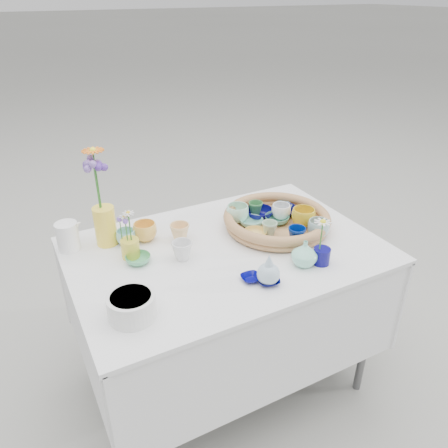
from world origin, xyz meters
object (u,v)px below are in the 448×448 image
wicker_tray (277,220)px  tall_vase_yellow (105,226)px  bud_vase_seafoam (305,253)px  display_table (226,379)px

wicker_tray → tall_vase_yellow: bearing=162.8°
bud_vase_seafoam → wicker_tray: bearing=76.7°
display_table → wicker_tray: size_ratio=2.66×
display_table → tall_vase_yellow: bearing=147.6°
wicker_tray → bud_vase_seafoam: bud_vase_seafoam is taller
wicker_tray → bud_vase_seafoam: 0.31m
display_table → tall_vase_yellow: 0.99m
wicker_tray → bud_vase_seafoam: bearing=-103.3°
bud_vase_seafoam → tall_vase_yellow: (-0.63, 0.51, 0.03)m
tall_vase_yellow → display_table: bearing=-32.4°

